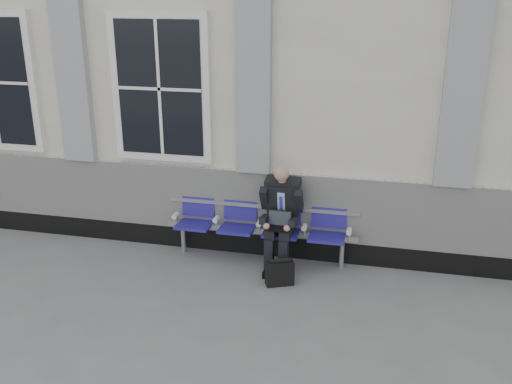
# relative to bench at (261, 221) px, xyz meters

# --- Properties ---
(ground) EXTENTS (70.00, 70.00, 0.00)m
(ground) POSITION_rel_bench_xyz_m (-1.72, -1.32, -0.55)
(ground) COLOR slate
(ground) RESTS_ON ground
(station_building) EXTENTS (14.40, 4.40, 4.49)m
(station_building) POSITION_rel_bench_xyz_m (-1.74, 2.15, 1.67)
(station_building) COLOR silver
(station_building) RESTS_ON ground
(bench) EXTENTS (2.60, 0.47, 0.91)m
(bench) POSITION_rel_bench_xyz_m (0.00, 0.00, 0.00)
(bench) COLOR #9EA0A3
(bench) RESTS_ON ground
(businessman) EXTENTS (0.55, 0.74, 1.38)m
(businessman) POSITION_rel_bench_xyz_m (0.30, -0.13, 0.20)
(businessman) COLOR black
(businessman) RESTS_ON ground
(briefcase) EXTENTS (0.38, 0.27, 0.36)m
(briefcase) POSITION_rel_bench_xyz_m (0.39, -0.66, -0.39)
(briefcase) COLOR black
(briefcase) RESTS_ON ground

